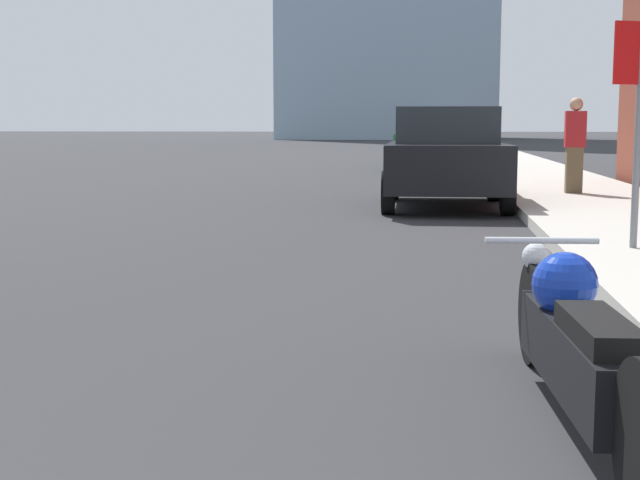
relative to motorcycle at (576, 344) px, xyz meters
name	(u,v)px	position (x,y,z in m)	size (l,w,h in m)	color
sidewalk	(494,154)	(2.02, 36.42, -0.29)	(2.80, 240.00, 0.15)	#B2ADA3
motorcycle	(576,344)	(0.00, 0.00, 0.00)	(0.62, 2.68, 0.75)	black
parked_car_black	(446,157)	(-0.45, 10.90, 0.47)	(2.06, 4.27, 1.65)	black
parked_car_green	(432,141)	(-0.70, 23.62, 0.52)	(2.24, 4.34, 1.77)	#1E6B33
parked_car_yellow	(437,138)	(-0.52, 34.34, 0.45)	(2.01, 4.35, 1.66)	gold
stop_sign	(640,95)	(1.32, 5.00, 1.28)	(0.57, 0.26, 2.20)	slate
pedestrian	(575,144)	(1.85, 12.36, 0.66)	(0.36, 0.24, 1.70)	brown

